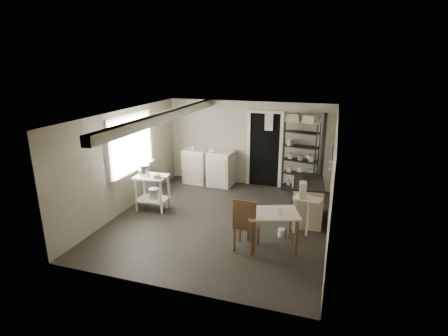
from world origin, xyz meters
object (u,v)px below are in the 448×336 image
(prep_table, at_px, (152,193))
(stove, at_px, (307,200))
(work_table, at_px, (272,228))
(stockpot, at_px, (144,170))
(shelf_rack, at_px, (301,157))
(chair, at_px, (247,224))
(flour_sack, at_px, (300,185))
(base_cabinets, at_px, (209,168))

(prep_table, xyz_separation_m, stove, (3.44, 0.55, 0.04))
(prep_table, relative_size, work_table, 0.89)
(prep_table, bearing_deg, stove, 9.09)
(stockpot, bearing_deg, prep_table, 3.23)
(shelf_rack, relative_size, stove, 1.64)
(shelf_rack, bearing_deg, work_table, -80.70)
(work_table, bearing_deg, chair, -159.69)
(flour_sack, bearing_deg, stove, -78.62)
(shelf_rack, relative_size, chair, 1.82)
(work_table, bearing_deg, shelf_rack, 86.86)
(stockpot, xyz_separation_m, flour_sack, (3.30, 2.07, -0.70))
(stove, bearing_deg, prep_table, -175.95)
(base_cabinets, bearing_deg, chair, -55.37)
(stockpot, xyz_separation_m, stove, (3.61, 0.56, -0.50))
(prep_table, relative_size, flour_sack, 1.77)
(prep_table, relative_size, shelf_rack, 0.45)
(shelf_rack, height_order, stove, shelf_rack)
(stockpot, relative_size, flour_sack, 0.57)
(base_cabinets, height_order, shelf_rack, shelf_rack)
(prep_table, relative_size, stockpot, 3.10)
(shelf_rack, bearing_deg, flour_sack, -64.19)
(shelf_rack, height_order, flour_sack, shelf_rack)
(stockpot, height_order, shelf_rack, shelf_rack)
(stove, height_order, flour_sack, stove)
(prep_table, relative_size, chair, 0.81)
(stove, xyz_separation_m, flour_sack, (-0.30, 1.51, -0.20))
(base_cabinets, xyz_separation_m, work_table, (2.32, -2.96, -0.08))
(prep_table, distance_m, stove, 3.48)
(stockpot, bearing_deg, shelf_rack, 34.38)
(stockpot, height_order, base_cabinets, stockpot)
(prep_table, height_order, stove, stove)
(prep_table, xyz_separation_m, flour_sack, (3.14, 2.06, -0.16))
(shelf_rack, bearing_deg, stove, -65.98)
(base_cabinets, height_order, chair, chair)
(stockpot, xyz_separation_m, base_cabinets, (0.78, 2.11, -0.48))
(stockpot, distance_m, stove, 3.69)
(stockpot, distance_m, base_cabinets, 2.30)
(prep_table, xyz_separation_m, shelf_rack, (3.10, 2.22, 0.55))
(stockpot, relative_size, chair, 0.26)
(stockpot, relative_size, stove, 0.24)
(stove, distance_m, work_table, 1.50)
(chair, bearing_deg, prep_table, 159.44)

